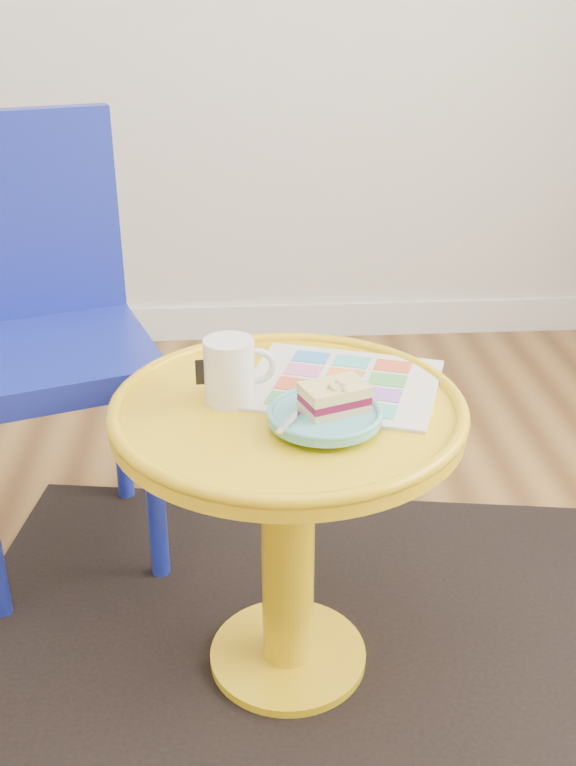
{
  "coord_description": "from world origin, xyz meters",
  "views": [
    {
      "loc": [
        0.56,
        -0.8,
        1.17
      ],
      "look_at": [
        0.64,
        0.41,
        0.58
      ],
      "focal_mm": 40.0,
      "sensor_mm": 36.0,
      "label": 1
    }
  ],
  "objects": [
    {
      "name": "rug",
      "position": [
        0.64,
        0.41,
        0.0
      ],
      "size": [
        1.45,
        1.28,
        0.01
      ],
      "primitive_type": "cube",
      "rotation": [
        0.0,
        0.0,
        -0.15
      ],
      "color": "black",
      "rests_on": "ground"
    },
    {
      "name": "chair",
      "position": [
        0.16,
        0.86,
        0.53
      ],
      "size": [
        0.52,
        0.52,
        0.93
      ],
      "rotation": [
        0.0,
        0.0,
        0.33
      ],
      "color": "#17249A",
      "rests_on": "ground"
    },
    {
      "name": "side_table",
      "position": [
        0.64,
        0.41,
        0.39
      ],
      "size": [
        0.57,
        0.57,
        0.54
      ],
      "color": "yellow",
      "rests_on": "ground"
    },
    {
      "name": "mug",
      "position": [
        0.55,
        0.44,
        0.6
      ],
      "size": [
        0.12,
        0.08,
        0.11
      ],
      "rotation": [
        0.0,
        0.0,
        0.06
      ],
      "color": "white",
      "rests_on": "side_table"
    },
    {
      "name": "fork",
      "position": [
        0.66,
        0.34,
        0.57
      ],
      "size": [
        0.08,
        0.13,
        0.0
      ],
      "rotation": [
        0.0,
        0.0,
        -0.5
      ],
      "color": "silver",
      "rests_on": "plate"
    },
    {
      "name": "cake_slice",
      "position": [
        0.71,
        0.34,
        0.59
      ],
      "size": [
        0.11,
        0.09,
        0.04
      ],
      "rotation": [
        0.0,
        0.0,
        0.36
      ],
      "color": "#D3BC8C",
      "rests_on": "plate"
    },
    {
      "name": "plate",
      "position": [
        0.69,
        0.34,
        0.56
      ],
      "size": [
        0.18,
        0.18,
        0.02
      ],
      "color": "#56B2B7",
      "rests_on": "newspaper"
    },
    {
      "name": "newspaper",
      "position": [
        0.74,
        0.48,
        0.54
      ],
      "size": [
        0.38,
        0.36,
        0.01
      ],
      "primitive_type": "cube",
      "rotation": [
        0.0,
        0.0,
        -0.33
      ],
      "color": "silver",
      "rests_on": "side_table"
    }
  ]
}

